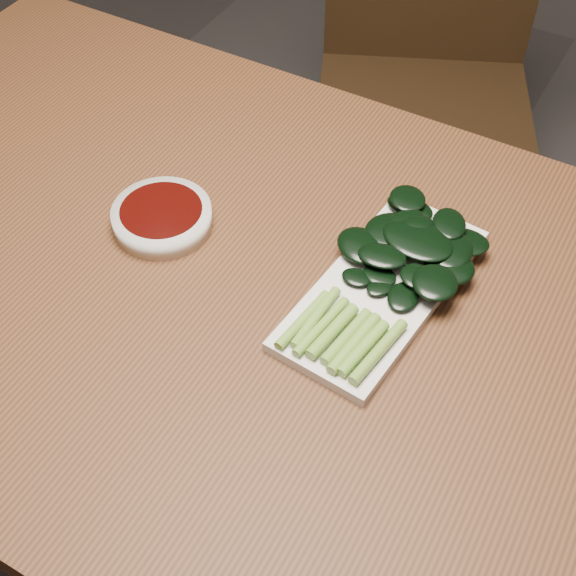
# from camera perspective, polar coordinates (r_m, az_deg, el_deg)

# --- Properties ---
(ground) EXTENTS (6.00, 6.00, 0.00)m
(ground) POSITION_cam_1_polar(r_m,az_deg,el_deg) (1.59, -1.19, -17.98)
(ground) COLOR #323030
(ground) RESTS_ON ground
(table) EXTENTS (1.40, 0.80, 0.75)m
(table) POSITION_cam_1_polar(r_m,az_deg,el_deg) (1.00, -1.80, -2.72)
(table) COLOR #4B2A15
(table) RESTS_ON ground
(chair_far) EXTENTS (0.59, 0.59, 0.89)m
(chair_far) POSITION_cam_1_polar(r_m,az_deg,el_deg) (1.77, 9.77, 14.85)
(chair_far) COLOR black
(chair_far) RESTS_ON ground
(sauce_bowl) EXTENTS (0.13, 0.13, 0.03)m
(sauce_bowl) POSITION_cam_1_polar(r_m,az_deg,el_deg) (1.02, -8.94, 5.00)
(sauce_bowl) COLOR silver
(sauce_bowl) RESTS_ON table
(serving_plate) EXTENTS (0.16, 0.31, 0.01)m
(serving_plate) POSITION_cam_1_polar(r_m,az_deg,el_deg) (0.95, 6.70, -0.04)
(serving_plate) COLOR silver
(serving_plate) RESTS_ON table
(gai_lan) EXTENTS (0.19, 0.31, 0.03)m
(gai_lan) POSITION_cam_1_polar(r_m,az_deg,el_deg) (0.95, 8.14, 1.88)
(gai_lan) COLOR olive
(gai_lan) RESTS_ON serving_plate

